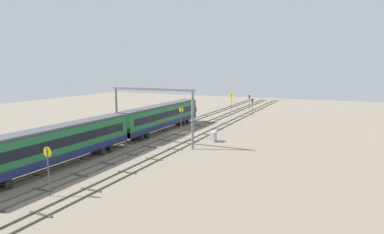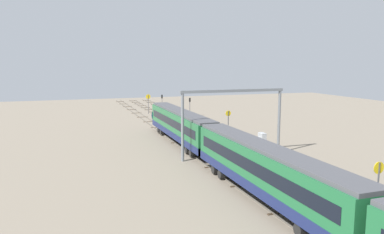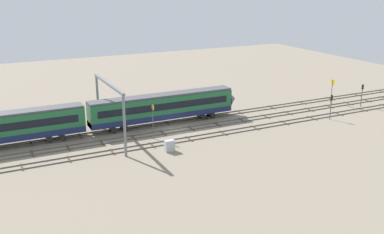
{
  "view_description": "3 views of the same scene",
  "coord_description": "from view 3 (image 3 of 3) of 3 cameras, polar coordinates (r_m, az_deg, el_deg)",
  "views": [
    {
      "loc": [
        -51.96,
        -25.51,
        11.66
      ],
      "look_at": [
        4.19,
        0.36,
        2.25
      ],
      "focal_mm": 30.44,
      "sensor_mm": 36.0,
      "label": 1
    },
    {
      "loc": [
        -52.5,
        20.1,
        11.9
      ],
      "look_at": [
        5.88,
        0.17,
        2.9
      ],
      "focal_mm": 34.77,
      "sensor_mm": 36.0,
      "label": 2
    },
    {
      "loc": [
        -26.45,
        -58.73,
        22.17
      ],
      "look_at": [
        2.6,
        0.06,
        1.87
      ],
      "focal_mm": 41.08,
      "sensor_mm": 36.0,
      "label": 3
    }
  ],
  "objects": [
    {
      "name": "train",
      "position": [
        65.95,
        -23.6,
        -1.5
      ],
      "size": [
        75.2,
        3.24,
        4.8
      ],
      "color": "#1E6638",
      "rests_on": "ground"
    },
    {
      "name": "signal_light_trackside_approach",
      "position": [
        86.55,
        21.22,
        3.04
      ],
      "size": [
        0.31,
        0.32,
        4.14
      ],
      "color": "#4C4C51",
      "rests_on": "ground"
    },
    {
      "name": "ground_plane",
      "position": [
        68.12,
        -1.94,
        -1.8
      ],
      "size": [
        149.15,
        149.15,
        0.0
      ],
      "primitive_type": "plane",
      "color": "gray"
    },
    {
      "name": "speed_sign_near_foreground",
      "position": [
        63.91,
        -5.09,
        -0.08
      ],
      "size": [
        0.14,
        0.8,
        5.19
      ],
      "color": "#4C4C51",
      "rests_on": "ground"
    },
    {
      "name": "track_near_foreground",
      "position": [
        64.47,
        -0.38,
        -2.85
      ],
      "size": [
        133.15,
        2.4,
        0.16
      ],
      "color": "#59544C",
      "rests_on": "ground"
    },
    {
      "name": "relay_cabinet",
      "position": [
        59.82,
        -2.93,
        -3.76
      ],
      "size": [
        1.34,
        0.75,
        1.59
      ],
      "color": "#B2B7BC",
      "rests_on": "ground"
    },
    {
      "name": "track_second_near",
      "position": [
        68.1,
        -1.94,
        -1.75
      ],
      "size": [
        133.15,
        2.4,
        0.16
      ],
      "color": "#59544C",
      "rests_on": "ground"
    },
    {
      "name": "speed_sign_mid_trackside",
      "position": [
        86.89,
        17.74,
        3.73
      ],
      "size": [
        0.14,
        1.1,
        4.62
      ],
      "color": "#4C4C51",
      "rests_on": "ground"
    },
    {
      "name": "track_with_train",
      "position": [
        71.79,
        -3.34,
        -0.76
      ],
      "size": [
        133.15,
        2.4,
        0.16
      ],
      "color": "#59544C",
      "rests_on": "ground"
    },
    {
      "name": "overhead_gantry",
      "position": [
        63.17,
        -10.69,
        2.25
      ],
      "size": [
        0.4,
        13.96,
        8.64
      ],
      "color": "slate",
      "rests_on": "ground"
    },
    {
      "name": "signal_light_trackside_departure",
      "position": [
        76.48,
        17.63,
        1.69
      ],
      "size": [
        0.31,
        0.32,
        4.22
      ],
      "color": "#4C4C51",
      "rests_on": "ground"
    }
  ]
}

